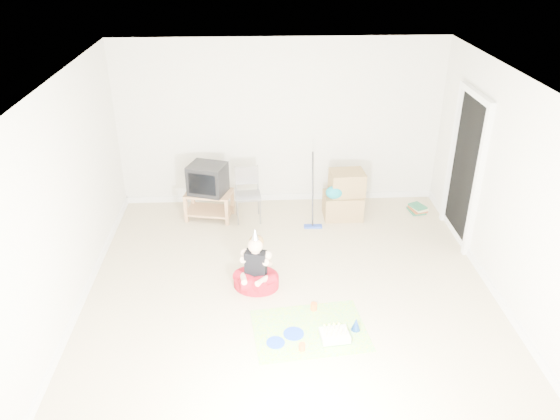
{
  "coord_description": "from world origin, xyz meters",
  "views": [
    {
      "loc": [
        -0.38,
        -5.53,
        4.02
      ],
      "look_at": [
        -0.1,
        0.4,
        0.9
      ],
      "focal_mm": 35.0,
      "sensor_mm": 36.0,
      "label": 1
    }
  ],
  "objects_px": {
    "tv_stand": "(209,203)",
    "folding_chair": "(248,196)",
    "seated_woman": "(256,274)",
    "cardboard_boxes": "(344,196)",
    "crt_tv": "(208,179)",
    "birthday_cake": "(335,336)"
  },
  "relations": [
    {
      "from": "tv_stand",
      "to": "birthday_cake",
      "type": "bearing_deg",
      "value": -61.72
    },
    {
      "from": "folding_chair",
      "to": "seated_woman",
      "type": "relative_size",
      "value": 1.02
    },
    {
      "from": "folding_chair",
      "to": "birthday_cake",
      "type": "distance_m",
      "value": 2.95
    },
    {
      "from": "folding_chair",
      "to": "seated_woman",
      "type": "height_order",
      "value": "folding_chair"
    },
    {
      "from": "crt_tv",
      "to": "folding_chair",
      "type": "xyz_separation_m",
      "value": [
        0.59,
        -0.09,
        -0.25
      ]
    },
    {
      "from": "cardboard_boxes",
      "to": "seated_woman",
      "type": "xyz_separation_m",
      "value": [
        -1.36,
        -1.78,
        -0.18
      ]
    },
    {
      "from": "folding_chair",
      "to": "seated_woman",
      "type": "xyz_separation_m",
      "value": [
        0.1,
        -1.74,
        -0.23
      ]
    },
    {
      "from": "folding_chair",
      "to": "birthday_cake",
      "type": "height_order",
      "value": "folding_chair"
    },
    {
      "from": "seated_woman",
      "to": "crt_tv",
      "type": "bearing_deg",
      "value": 110.79
    },
    {
      "from": "seated_woman",
      "to": "cardboard_boxes",
      "type": "bearing_deg",
      "value": 52.69
    },
    {
      "from": "cardboard_boxes",
      "to": "birthday_cake",
      "type": "relative_size",
      "value": 2.23
    },
    {
      "from": "tv_stand",
      "to": "folding_chair",
      "type": "height_order",
      "value": "folding_chair"
    },
    {
      "from": "tv_stand",
      "to": "birthday_cake",
      "type": "xyz_separation_m",
      "value": [
        1.54,
        -2.86,
        -0.22
      ]
    },
    {
      "from": "folding_chair",
      "to": "cardboard_boxes",
      "type": "relative_size",
      "value": 1.13
    },
    {
      "from": "cardboard_boxes",
      "to": "seated_woman",
      "type": "bearing_deg",
      "value": -127.31
    },
    {
      "from": "tv_stand",
      "to": "cardboard_boxes",
      "type": "distance_m",
      "value": 2.06
    },
    {
      "from": "tv_stand",
      "to": "seated_woman",
      "type": "relative_size",
      "value": 0.93
    },
    {
      "from": "tv_stand",
      "to": "folding_chair",
      "type": "distance_m",
      "value": 0.62
    },
    {
      "from": "birthday_cake",
      "to": "cardboard_boxes",
      "type": "bearing_deg",
      "value": 79.67
    },
    {
      "from": "tv_stand",
      "to": "crt_tv",
      "type": "bearing_deg",
      "value": 0.0
    },
    {
      "from": "folding_chair",
      "to": "seated_woman",
      "type": "bearing_deg",
      "value": -86.65
    },
    {
      "from": "folding_chair",
      "to": "seated_woman",
      "type": "distance_m",
      "value": 1.76
    }
  ]
}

